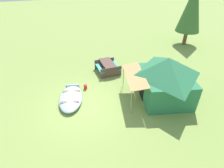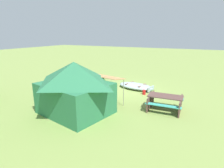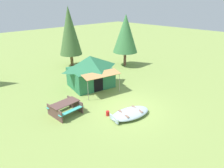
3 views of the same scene
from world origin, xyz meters
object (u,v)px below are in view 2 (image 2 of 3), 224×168
object	(u,v)px
fuel_can	(144,92)
cooler_box	(83,102)
beached_rowboat	(136,86)
canvas_cabin_tent	(75,87)
picnic_table	(165,101)

from	to	relation	value
fuel_can	cooler_box	bearing A→B (deg)	53.18
beached_rowboat	canvas_cabin_tent	distance (m)	5.46
picnic_table	beached_rowboat	bearing A→B (deg)	-48.23
picnic_table	canvas_cabin_tent	bearing A→B (deg)	31.15
beached_rowboat	cooler_box	size ratio (longest dim) A/B	4.68
picnic_table	cooler_box	size ratio (longest dim) A/B	2.99
beached_rowboat	cooler_box	distance (m)	4.46
beached_rowboat	picnic_table	world-z (taller)	picnic_table
canvas_cabin_tent	fuel_can	xyz separation A→B (m)	(-2.09, -4.23, -1.15)
cooler_box	canvas_cabin_tent	bearing A→B (deg)	107.13
canvas_cabin_tent	fuel_can	bearing A→B (deg)	-116.27
picnic_table	cooler_box	distance (m)	4.31
canvas_cabin_tent	fuel_can	distance (m)	4.86
beached_rowboat	fuel_can	distance (m)	1.35
cooler_box	fuel_can	xyz separation A→B (m)	(-2.40, -3.21, -0.03)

